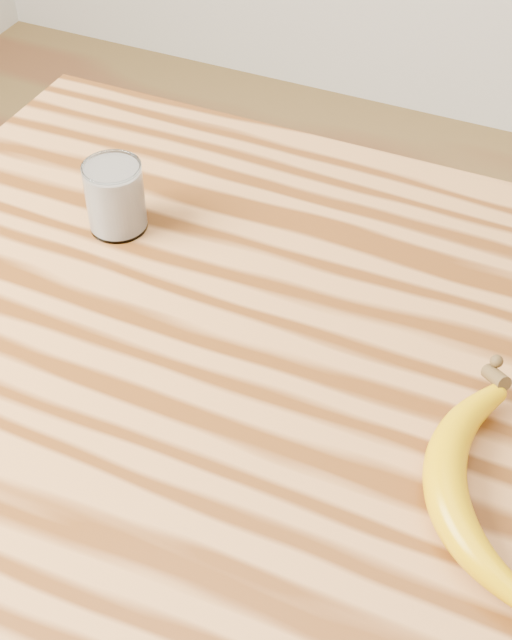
% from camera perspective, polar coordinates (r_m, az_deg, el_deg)
% --- Properties ---
extents(table, '(1.20, 0.80, 0.90)m').
position_cam_1_polar(table, '(1.00, 5.64, -8.84)').
color(table, '#AD6F3A').
rests_on(table, ground).
extents(smoothie_glass, '(0.07, 0.07, 0.09)m').
position_cam_1_polar(smoothie_glass, '(1.06, -9.00, 7.78)').
color(smoothie_glass, white).
rests_on(smoothie_glass, table).
extents(banana, '(0.21, 0.34, 0.04)m').
position_cam_1_polar(banana, '(0.81, 11.90, -10.08)').
color(banana, '#CC9201').
rests_on(banana, table).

